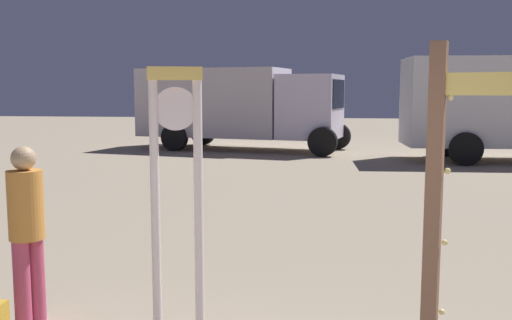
{
  "coord_description": "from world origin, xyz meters",
  "views": [
    {
      "loc": [
        0.62,
        -2.0,
        2.03
      ],
      "look_at": [
        -0.21,
        4.78,
        1.2
      ],
      "focal_mm": 40.6,
      "sensor_mm": 36.0,
      "label": 1
    }
  ],
  "objects_px": {
    "standing_clock": "(177,184)",
    "box_truck_far": "(237,104)",
    "arrow_sign": "(498,162)",
    "box_truck_near": "(504,105)",
    "person_near_clock": "(27,226)"
  },
  "relations": [
    {
      "from": "arrow_sign",
      "to": "box_truck_near",
      "type": "distance_m",
      "value": 14.08
    },
    {
      "from": "standing_clock",
      "to": "box_truck_near",
      "type": "height_order",
      "value": "box_truck_near"
    },
    {
      "from": "standing_clock",
      "to": "box_truck_far",
      "type": "bearing_deg",
      "value": 97.12
    },
    {
      "from": "standing_clock",
      "to": "box_truck_far",
      "type": "distance_m",
      "value": 15.34
    },
    {
      "from": "standing_clock",
      "to": "arrow_sign",
      "type": "distance_m",
      "value": 2.29
    },
    {
      "from": "arrow_sign",
      "to": "box_truck_far",
      "type": "bearing_deg",
      "value": 104.47
    },
    {
      "from": "standing_clock",
      "to": "box_truck_near",
      "type": "relative_size",
      "value": 0.36
    },
    {
      "from": "arrow_sign",
      "to": "box_truck_near",
      "type": "height_order",
      "value": "box_truck_near"
    },
    {
      "from": "box_truck_far",
      "to": "box_truck_near",
      "type": "bearing_deg",
      "value": -16.07
    },
    {
      "from": "box_truck_near",
      "to": "standing_clock",
      "type": "bearing_deg",
      "value": -115.44
    },
    {
      "from": "box_truck_near",
      "to": "person_near_clock",
      "type": "bearing_deg",
      "value": -120.92
    },
    {
      "from": "standing_clock",
      "to": "arrow_sign",
      "type": "relative_size",
      "value": 0.94
    },
    {
      "from": "standing_clock",
      "to": "person_near_clock",
      "type": "height_order",
      "value": "standing_clock"
    },
    {
      "from": "person_near_clock",
      "to": "box_truck_near",
      "type": "relative_size",
      "value": 0.26
    },
    {
      "from": "standing_clock",
      "to": "person_near_clock",
      "type": "relative_size",
      "value": 1.41
    }
  ]
}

